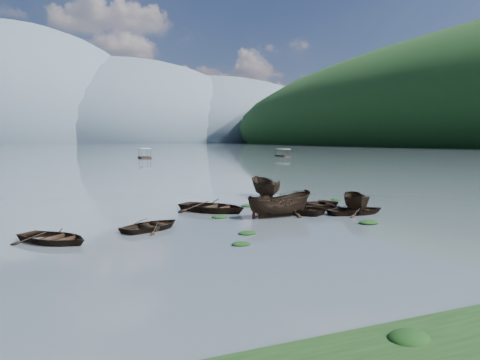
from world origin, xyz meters
name	(u,v)px	position (x,y,z in m)	size (l,w,h in m)	color
ground_plane	(331,235)	(0.00, 0.00, 0.00)	(2400.00, 2400.00, 0.00)	#4A555D
haze_mtn_b	(6,143)	(-60.00, 900.00, 0.00)	(520.00, 520.00, 340.00)	#475666
haze_mtn_c	(122,142)	(140.00, 900.00, 0.00)	(520.00, 520.00, 260.00)	#475666
haze_mtn_d	(209,142)	(320.00, 900.00, 0.00)	(520.00, 520.00, 220.00)	#475666
rowboat_0	(54,242)	(-13.56, 4.03, 0.00)	(2.91, 4.08, 0.85)	black
rowboat_1	(152,229)	(-8.31, 5.45, 0.00)	(2.79, 3.91, 0.81)	black
rowboat_2	(280,216)	(0.45, 6.49, 0.00)	(1.81, 4.80, 1.85)	black
rowboat_3	(290,213)	(1.88, 7.54, 0.00)	(3.45, 4.82, 1.00)	black
rowboat_4	(357,214)	(5.78, 5.29, 0.00)	(2.97, 4.16, 0.86)	black
rowboat_5	(357,212)	(6.39, 6.08, 0.00)	(1.56, 4.15, 1.60)	black
rowboat_6	(213,212)	(-2.90, 10.23, 0.00)	(3.63, 5.08, 1.05)	black
rowboat_7	(313,209)	(4.20, 8.31, 0.00)	(3.37, 4.72, 0.98)	black
rowboat_8	(265,197)	(4.32, 16.31, 0.00)	(1.87, 4.96, 1.92)	black
weed_clump_0	(241,245)	(-5.29, -0.20, 0.00)	(0.95, 0.78, 0.21)	black
weed_clump_1	(247,234)	(-3.93, 2.06, 0.00)	(1.02, 0.81, 0.22)	black
weed_clump_2	(369,224)	(4.07, 1.92, 0.00)	(1.27, 1.02, 0.28)	black
weed_clump_3	(248,206)	(0.43, 11.55, 0.00)	(1.03, 0.87, 0.23)	black
weed_clump_4	(351,212)	(6.09, 6.28, 0.00)	(1.22, 0.97, 0.25)	black
weed_clump_5	(141,227)	(-8.72, 6.48, 0.00)	(1.00, 0.81, 0.21)	black
weed_clump_6	(220,218)	(-3.39, 7.57, 0.00)	(1.07, 0.89, 0.22)	black
weed_clump_7	(336,200)	(8.83, 11.99, 0.00)	(0.94, 0.75, 0.20)	black
pontoon_centre	(145,158)	(13.35, 107.55, 0.00)	(2.83, 6.80, 2.61)	black
pontoon_right	(283,156)	(54.77, 104.37, 0.00)	(2.36, 5.67, 2.17)	black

